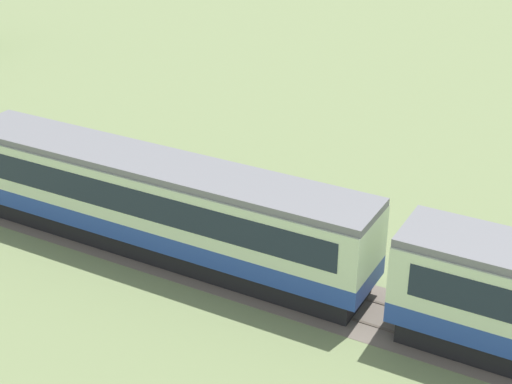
% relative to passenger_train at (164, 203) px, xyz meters
% --- Properties ---
extents(passenger_train, '(97.62, 2.97, 4.15)m').
position_rel_passenger_train_xyz_m(passenger_train, '(0.00, 0.00, 0.00)').
color(passenger_train, '#234293').
rests_on(passenger_train, ground_plane).
extents(railway_track, '(169.03, 3.60, 0.04)m').
position_rel_passenger_train_xyz_m(railway_track, '(2.75, -0.00, -2.29)').
color(railway_track, '#665B51').
rests_on(railway_track, ground_plane).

